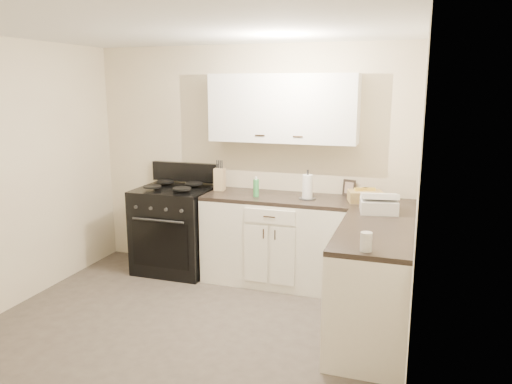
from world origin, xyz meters
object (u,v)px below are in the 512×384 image
(knife_block, at_px, (220,179))
(countertop_grill, at_px, (379,206))
(stove, at_px, (175,231))
(paper_towel, at_px, (307,187))
(wicker_basket, at_px, (365,196))

(knife_block, distance_m, countertop_grill, 1.80)
(stove, distance_m, knife_block, 0.80)
(knife_block, bearing_deg, paper_towel, -11.23)
(wicker_basket, relative_size, countertop_grill, 1.00)
(stove, xyz_separation_m, paper_towel, (1.52, -0.00, 0.60))
(knife_block, height_order, wicker_basket, knife_block)
(paper_towel, relative_size, wicker_basket, 0.77)
(paper_towel, distance_m, wicker_basket, 0.58)
(stove, distance_m, wicker_basket, 2.16)
(countertop_grill, bearing_deg, wicker_basket, 103.66)
(wicker_basket, height_order, countertop_grill, countertop_grill)
(knife_block, bearing_deg, wicker_basket, -6.57)
(wicker_basket, bearing_deg, knife_block, 177.74)
(wicker_basket, xyz_separation_m, countertop_grill, (0.16, -0.38, 0.01))
(stove, height_order, paper_towel, paper_towel)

